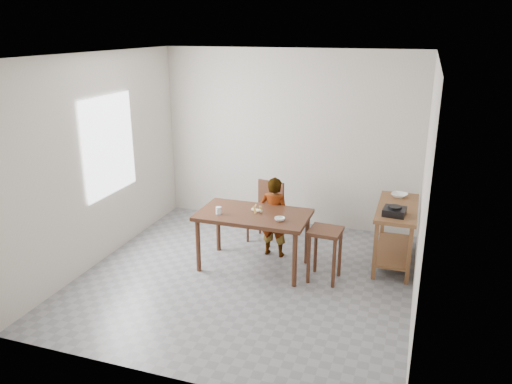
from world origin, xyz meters
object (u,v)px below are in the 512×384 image
(dining_table, at_px, (254,240))
(dining_chair, at_px, (264,213))
(stool, at_px, (324,255))
(prep_counter, at_px, (395,235))
(child, at_px, (274,217))

(dining_table, distance_m, dining_chair, 0.88)
(dining_chair, xyz_separation_m, stool, (1.06, -0.91, -0.09))
(dining_table, distance_m, prep_counter, 1.86)
(child, bearing_deg, stool, 150.55)
(dining_table, height_order, prep_counter, prep_counter)
(child, distance_m, stool, 0.95)
(prep_counter, xyz_separation_m, child, (-1.57, -0.27, 0.16))
(prep_counter, bearing_deg, child, -170.44)
(stool, bearing_deg, prep_counter, 43.43)
(prep_counter, relative_size, stool, 1.79)
(dining_table, height_order, dining_chair, dining_chair)
(prep_counter, relative_size, dining_chair, 1.40)
(child, relative_size, dining_chair, 1.30)
(dining_table, height_order, child, child)
(prep_counter, bearing_deg, dining_chair, 174.85)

